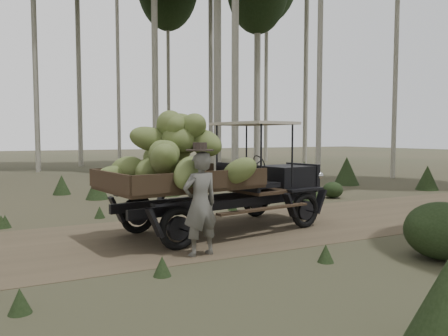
{
  "coord_description": "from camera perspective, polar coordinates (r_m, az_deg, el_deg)",
  "views": [
    {
      "loc": [
        -2.08,
        -8.38,
        2.05
      ],
      "look_at": [
        2.11,
        -0.01,
        1.37
      ],
      "focal_mm": 35.0,
      "sensor_mm": 36.0,
      "label": 1
    }
  ],
  "objects": [
    {
      "name": "ground",
      "position": [
        8.88,
        -12.48,
        -9.28
      ],
      "size": [
        120.0,
        120.0,
        0.0
      ],
      "primitive_type": "plane",
      "color": "#473D2B",
      "rests_on": "ground"
    },
    {
      "name": "dirt_track",
      "position": [
        8.88,
        -12.48,
        -9.25
      ],
      "size": [
        70.0,
        4.0,
        0.01
      ],
      "primitive_type": "cube",
      "color": "brown",
      "rests_on": "ground"
    },
    {
      "name": "banana_truck",
      "position": [
        8.98,
        -3.65,
        0.8
      ],
      "size": [
        5.37,
        2.97,
        2.6
      ],
      "rotation": [
        0.0,
        0.0,
        0.17
      ],
      "color": "black",
      "rests_on": "ground"
    },
    {
      "name": "farmer",
      "position": [
        7.48,
        -3.13,
        -4.52
      ],
      "size": [
        0.7,
        0.54,
        1.95
      ],
      "rotation": [
        0.0,
        0.0,
        3.27
      ],
      "color": "#595852",
      "rests_on": "ground"
    },
    {
      "name": "undergrowth",
      "position": [
        8.45,
        -18.05,
        -6.33
      ],
      "size": [
        23.98,
        21.54,
        1.35
      ],
      "color": "#233319",
      "rests_on": "ground"
    }
  ]
}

